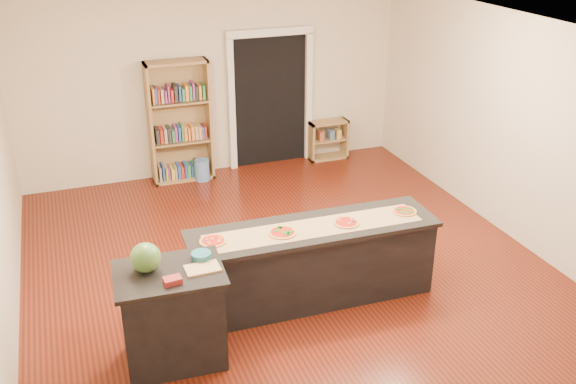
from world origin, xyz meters
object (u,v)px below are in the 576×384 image
object	(u,v)px
kitchen_island	(313,263)
waste_bin	(202,170)
side_counter	(173,316)
watermelon	(146,258)
bookshelf	(180,122)
low_shelf	(328,140)

from	to	relation	value
kitchen_island	waste_bin	world-z (taller)	kitchen_island
side_counter	waste_bin	distance (m)	4.30
watermelon	bookshelf	bearing A→B (deg)	74.66
kitchen_island	watermelon	size ratio (longest dim) A/B	9.78
kitchen_island	bookshelf	xyz separation A→B (m)	(-0.65, 3.75, 0.49)
side_counter	bookshelf	xyz separation A→B (m)	(0.97, 4.26, 0.44)
side_counter	watermelon	world-z (taller)	watermelon
waste_bin	low_shelf	bearing A→B (deg)	4.47
side_counter	watermelon	bearing A→B (deg)	159.35
bookshelf	waste_bin	bearing A→B (deg)	-29.15
low_shelf	waste_bin	bearing A→B (deg)	-175.53
bookshelf	low_shelf	world-z (taller)	bookshelf
waste_bin	watermelon	xyz separation A→B (m)	(-1.41, -4.03, 0.94)
side_counter	watermelon	distance (m)	0.65
kitchen_island	bookshelf	distance (m)	3.84
waste_bin	watermelon	world-z (taller)	watermelon
bookshelf	waste_bin	distance (m)	0.82
waste_bin	watermelon	size ratio (longest dim) A/B	1.22
waste_bin	bookshelf	bearing A→B (deg)	150.85
side_counter	bookshelf	world-z (taller)	bookshelf
bookshelf	waste_bin	size ratio (longest dim) A/B	5.59
kitchen_island	watermelon	bearing A→B (deg)	-165.01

